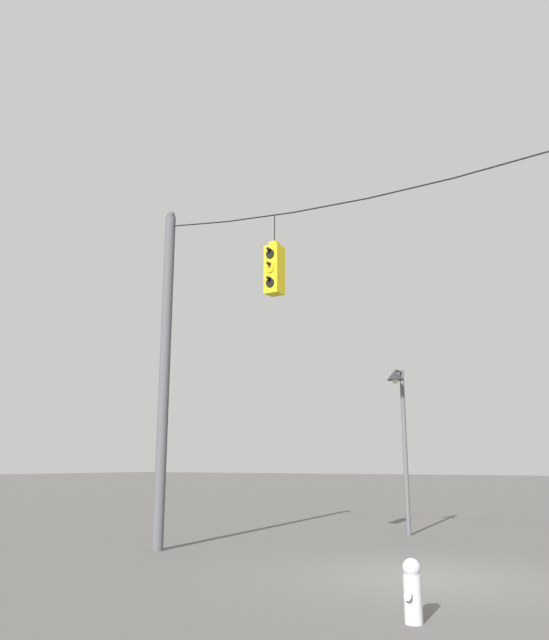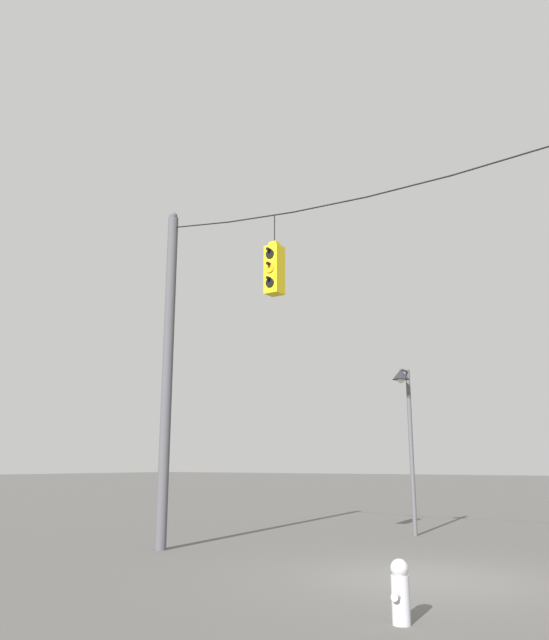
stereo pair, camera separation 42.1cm
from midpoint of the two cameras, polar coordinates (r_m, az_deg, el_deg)
ground_plane at (r=11.66m, az=14.64°, el=-21.93°), size 200.00×200.00×0.00m
utility_pole_left at (r=15.10m, az=-8.98°, el=-4.67°), size 0.25×0.25×8.09m
span_wire at (r=12.88m, az=12.98°, el=12.48°), size 12.43×0.03×0.53m
traffic_light_near_right_pole at (r=13.70m, az=0.88°, el=4.65°), size 0.34×0.58×1.83m
street_lamp at (r=17.82m, az=12.58°, el=-8.07°), size 0.47×0.81×4.49m
fire_hydrant at (r=8.41m, az=12.96°, el=-23.01°), size 0.22×0.30×0.75m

